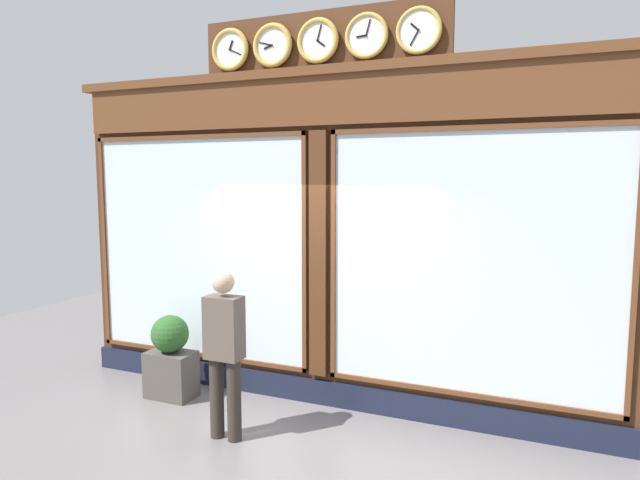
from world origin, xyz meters
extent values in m
cube|color=#4C2B16|center=(0.00, -0.15, 1.83)|extent=(6.44, 0.30, 3.67)
cube|color=#191E33|center=(0.00, 0.02, 0.14)|extent=(6.44, 0.08, 0.28)
cube|color=brown|center=(0.00, 0.04, 3.40)|extent=(6.31, 0.08, 0.53)
cube|color=brown|center=(0.00, 0.02, 3.72)|extent=(6.57, 0.20, 0.10)
cube|color=silver|center=(-1.63, 0.01, 1.72)|extent=(2.87, 0.02, 2.64)
cube|color=brown|center=(-1.63, 0.04, 3.07)|extent=(2.97, 0.04, 0.05)
cube|color=brown|center=(-1.63, 0.04, 0.37)|extent=(2.97, 0.04, 0.05)
cube|color=brown|center=(-3.09, 0.04, 1.72)|extent=(0.05, 0.04, 2.74)
cube|color=brown|center=(-0.18, 0.04, 1.72)|extent=(0.05, 0.04, 2.74)
cube|color=silver|center=(1.63, 0.01, 1.72)|extent=(2.87, 0.02, 2.64)
cube|color=brown|center=(1.63, 0.04, 3.07)|extent=(2.97, 0.04, 0.05)
cube|color=brown|center=(1.63, 0.04, 0.37)|extent=(2.97, 0.04, 0.05)
cube|color=brown|center=(3.09, 0.04, 1.72)|extent=(0.05, 0.04, 2.74)
cube|color=brown|center=(0.18, 0.04, 1.72)|extent=(0.05, 0.04, 2.74)
cube|color=#4C2B16|center=(0.00, 0.03, 1.72)|extent=(0.20, 0.10, 2.74)
cube|color=#4C2B16|center=(0.00, -0.02, 4.03)|extent=(2.83, 0.06, 0.66)
cylinder|color=white|center=(-1.08, 0.06, 4.03)|extent=(0.38, 0.02, 0.38)
torus|color=gold|center=(-1.08, 0.06, 4.03)|extent=(0.47, 0.05, 0.47)
cube|color=black|center=(-1.05, 0.07, 4.06)|extent=(0.09, 0.01, 0.08)
cube|color=black|center=(-1.04, 0.07, 3.95)|extent=(0.09, 0.01, 0.15)
sphere|color=black|center=(-1.08, 0.08, 4.03)|extent=(0.02, 0.02, 0.02)
cylinder|color=white|center=(-0.54, 0.06, 4.03)|extent=(0.38, 0.02, 0.38)
torus|color=gold|center=(-0.54, 0.06, 4.03)|extent=(0.47, 0.05, 0.47)
cube|color=black|center=(-0.49, 0.07, 4.02)|extent=(0.11, 0.01, 0.03)
cube|color=black|center=(-0.56, 0.07, 4.10)|extent=(0.06, 0.01, 0.16)
sphere|color=black|center=(-0.54, 0.08, 4.03)|extent=(0.02, 0.02, 0.02)
cylinder|color=white|center=(0.00, 0.06, 4.03)|extent=(0.38, 0.02, 0.38)
torus|color=gold|center=(0.00, 0.06, 4.03)|extent=(0.48, 0.06, 0.48)
cube|color=black|center=(-0.04, 0.07, 3.99)|extent=(0.09, 0.01, 0.08)
cube|color=black|center=(-0.02, 0.07, 4.10)|extent=(0.06, 0.01, 0.16)
sphere|color=black|center=(0.00, 0.08, 4.03)|extent=(0.02, 0.02, 0.02)
cylinder|color=white|center=(0.54, 0.06, 4.03)|extent=(0.38, 0.02, 0.38)
torus|color=gold|center=(0.54, 0.06, 4.03)|extent=(0.48, 0.06, 0.48)
cube|color=black|center=(0.59, 0.07, 4.01)|extent=(0.10, 0.01, 0.05)
cube|color=black|center=(0.62, 0.07, 4.05)|extent=(0.16, 0.01, 0.05)
sphere|color=black|center=(0.54, 0.08, 4.03)|extent=(0.02, 0.02, 0.02)
cylinder|color=white|center=(1.08, 0.06, 4.03)|extent=(0.38, 0.02, 0.38)
torus|color=gold|center=(1.08, 0.06, 4.03)|extent=(0.48, 0.06, 0.48)
cube|color=black|center=(1.06, 0.07, 4.07)|extent=(0.06, 0.01, 0.10)
cube|color=black|center=(1.01, 0.07, 3.99)|extent=(0.15, 0.01, 0.08)
sphere|color=black|center=(1.08, 0.08, 4.03)|extent=(0.02, 0.02, 0.02)
cylinder|color=#312A24|center=(0.62, 1.17, 0.41)|extent=(0.14, 0.14, 0.82)
cylinder|color=#312A24|center=(0.42, 1.17, 0.41)|extent=(0.14, 0.14, 0.82)
cube|color=brown|center=(0.52, 1.17, 1.13)|extent=(0.36, 0.22, 0.62)
sphere|color=tan|center=(0.52, 1.17, 1.58)|extent=(0.22, 0.22, 0.22)
cube|color=#4C4742|center=(1.68, 0.53, 0.27)|extent=(0.56, 0.36, 0.54)
sphere|color=#285623|center=(1.68, 0.53, 0.76)|extent=(0.44, 0.44, 0.44)
camera|label=1|loc=(-2.43, 5.69, 2.60)|focal=31.42mm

